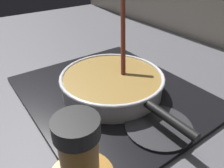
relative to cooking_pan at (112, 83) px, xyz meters
name	(u,v)px	position (x,y,z in m)	size (l,w,h in m)	color
ground	(73,125)	(0.03, -0.15, -0.06)	(2.40, 1.60, 0.04)	#4C4C51
hob_plate	(112,93)	(0.00, 0.00, -0.04)	(0.56, 0.48, 0.01)	black
burner_ring	(112,91)	(0.00, 0.00, -0.03)	(0.17, 0.17, 0.01)	#592D0C
spare_burner	(158,126)	(0.19, 0.00, -0.03)	(0.17, 0.17, 0.01)	#262628
cooking_pan	(112,83)	(0.00, 0.00, 0.00)	(0.45, 0.31, 0.29)	silver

